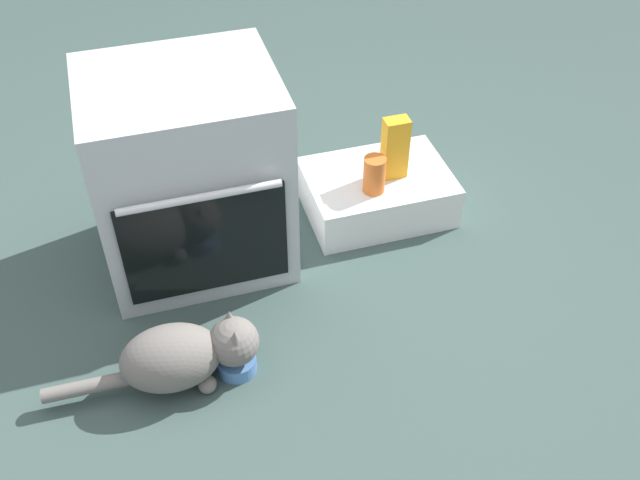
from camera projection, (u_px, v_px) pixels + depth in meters
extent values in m
plane|color=#384C47|center=(230.00, 343.00, 2.36)|extent=(8.00, 8.00, 0.00)
cube|color=#B7BABF|center=(189.00, 173.00, 2.44)|extent=(0.61, 0.52, 0.70)
cube|color=black|center=(206.00, 245.00, 2.32)|extent=(0.52, 0.01, 0.39)
cylinder|color=silver|center=(200.00, 198.00, 2.15)|extent=(0.49, 0.02, 0.02)
cube|color=white|center=(377.00, 192.00, 2.79)|extent=(0.53, 0.38, 0.17)
cylinder|color=#4C7AB7|center=(237.00, 363.00, 2.27)|extent=(0.12, 0.12, 0.05)
sphere|color=brown|center=(237.00, 360.00, 2.26)|extent=(0.07, 0.07, 0.07)
ellipsoid|color=slate|center=(171.00, 358.00, 2.17)|extent=(0.31, 0.21, 0.20)
sphere|color=slate|center=(235.00, 341.00, 2.20)|extent=(0.15, 0.15, 0.15)
cone|color=slate|center=(231.00, 318.00, 2.19)|extent=(0.05, 0.05, 0.07)
cone|color=slate|center=(236.00, 339.00, 2.13)|extent=(0.05, 0.05, 0.07)
cylinder|color=slate|center=(87.00, 387.00, 2.16)|extent=(0.26, 0.05, 0.05)
sphere|color=slate|center=(202.00, 356.00, 2.29)|extent=(0.06, 0.06, 0.06)
sphere|color=slate|center=(207.00, 384.00, 2.21)|extent=(0.06, 0.06, 0.06)
cube|color=orange|center=(395.00, 148.00, 2.66)|extent=(0.09, 0.06, 0.24)
cylinder|color=#D16023|center=(374.00, 175.00, 2.62)|extent=(0.08, 0.08, 0.14)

